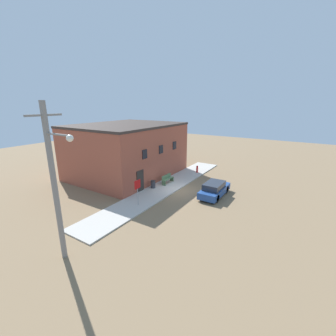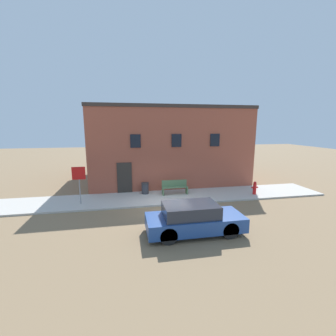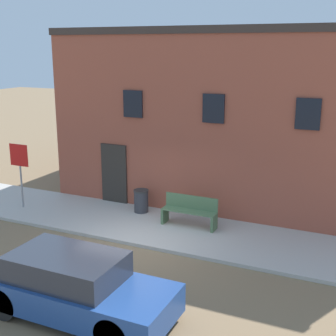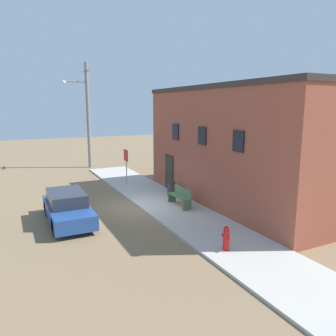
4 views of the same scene
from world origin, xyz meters
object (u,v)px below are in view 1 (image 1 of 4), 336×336
object	(u,v)px
trash_bin	(153,184)
bench	(167,179)
fire_hydrant	(197,169)
stop_sign	(138,187)
utility_pole	(55,182)
parked_car	(214,189)

from	to	relation	value
trash_bin	bench	bearing A→B (deg)	-13.87
fire_hydrant	stop_sign	size ratio (longest dim) A/B	0.40
stop_sign	utility_pole	distance (m)	7.92
utility_pole	parked_car	world-z (taller)	utility_pole
fire_hydrant	parked_car	xyz separation A→B (m)	(-5.68, -4.45, 0.12)
bench	utility_pole	xyz separation A→B (m)	(-13.26, -1.60, 3.96)
bench	utility_pole	size ratio (longest dim) A/B	0.20
parked_car	stop_sign	bearing A→B (deg)	139.91
fire_hydrant	trash_bin	xyz separation A→B (m)	(-7.26, 1.52, -0.05)
fire_hydrant	utility_pole	bearing A→B (deg)	-178.27
fire_hydrant	trash_bin	distance (m)	7.42
stop_sign	bench	xyz separation A→B (m)	(5.91, 0.82, -1.10)
stop_sign	trash_bin	size ratio (longest dim) A/B	2.90
fire_hydrant	stop_sign	distance (m)	11.27
bench	trash_bin	bearing A→B (deg)	166.13
parked_car	fire_hydrant	bearing A→B (deg)	38.11
fire_hydrant	parked_car	world-z (taller)	parked_car
stop_sign	trash_bin	xyz separation A→B (m)	(3.95, 1.31, -1.19)
trash_bin	utility_pole	bearing A→B (deg)	-169.58
fire_hydrant	utility_pole	size ratio (longest dim) A/B	0.10
stop_sign	trash_bin	bearing A→B (deg)	18.32
parked_car	bench	bearing A→B (deg)	86.12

